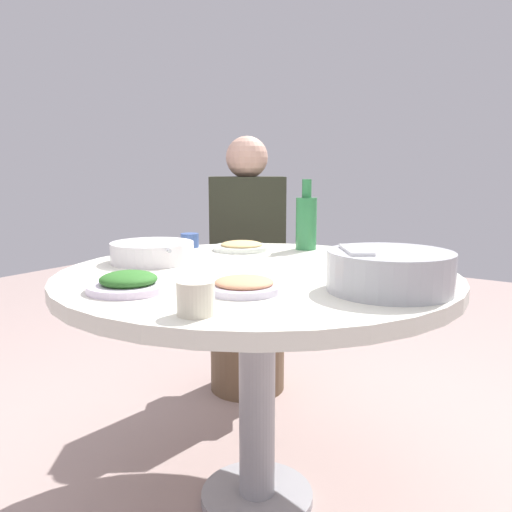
{
  "coord_description": "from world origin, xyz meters",
  "views": [
    {
      "loc": [
        -0.84,
        1.24,
        1.04
      ],
      "look_at": [
        -0.01,
        0.02,
        0.8
      ],
      "focal_mm": 36.3,
      "sensor_mm": 36.0,
      "label": 1
    }
  ],
  "objects": [
    {
      "name": "dish_shrimp",
      "position": [
        -0.12,
        0.23,
        0.76
      ],
      "size": [
        0.2,
        0.2,
        0.04
      ],
      "color": "silver",
      "rests_on": "round_dining_table"
    },
    {
      "name": "round_dining_table",
      "position": [
        0.0,
        0.0,
        0.64
      ],
      "size": [
        1.17,
        1.17,
        0.75
      ],
      "color": "#99999E",
      "rests_on": "ground"
    },
    {
      "name": "dish_greens",
      "position": [
        0.12,
        0.39,
        0.77
      ],
      "size": [
        0.21,
        0.21,
        0.05
      ],
      "color": "silver",
      "rests_on": "round_dining_table"
    },
    {
      "name": "green_bottle",
      "position": [
        0.08,
        -0.45,
        0.85
      ],
      "size": [
        0.08,
        0.08,
        0.26
      ],
      "color": "#328247",
      "rests_on": "round_dining_table"
    },
    {
      "name": "dish_stirfry",
      "position": [
        -0.19,
        -0.37,
        0.77
      ],
      "size": [
        0.24,
        0.24,
        0.05
      ],
      "color": "white",
      "rests_on": "round_dining_table"
    },
    {
      "name": "tea_cup_side",
      "position": [
        0.48,
        -0.24,
        0.77
      ],
      "size": [
        0.07,
        0.07,
        0.05
      ],
      "primitive_type": "cylinder",
      "color": "#375291",
      "rests_on": "round_dining_table"
    },
    {
      "name": "tea_cup_far",
      "position": [
        -0.41,
        -0.21,
        0.78
      ],
      "size": [
        0.08,
        0.08,
        0.07
      ],
      "primitive_type": "cylinder",
      "color": "beige",
      "rests_on": "round_dining_table"
    },
    {
      "name": "rice_bowl",
      "position": [
        -0.41,
        0.03,
        0.8
      ],
      "size": [
        0.31,
        0.31,
        0.11
      ],
      "color": "#B2B5BA",
      "rests_on": "round_dining_table"
    },
    {
      "name": "stool_for_diner_left",
      "position": [
        0.52,
        -0.69,
        0.22
      ],
      "size": [
        0.35,
        0.35,
        0.43
      ],
      "primitive_type": "cylinder",
      "color": "brown",
      "rests_on": "ground"
    },
    {
      "name": "tea_cup_near",
      "position": [
        -0.16,
        0.46,
        0.78
      ],
      "size": [
        0.08,
        0.08,
        0.07
      ],
      "primitive_type": "cylinder",
      "color": "beige",
      "rests_on": "round_dining_table"
    },
    {
      "name": "diner_left",
      "position": [
        0.52,
        -0.69,
        0.75
      ],
      "size": [
        0.46,
        0.46,
        0.76
      ],
      "color": "#2D333D",
      "rests_on": "stool_for_diner_left"
    },
    {
      "name": "ground",
      "position": [
        0.0,
        0.0,
        0.0
      ],
      "size": [
        8.0,
        8.0,
        0.0
      ],
      "primitive_type": "plane",
      "color": "#A28983"
    },
    {
      "name": "soup_bowl",
      "position": [
        0.36,
        0.07,
        0.78
      ],
      "size": [
        0.27,
        0.27,
        0.07
      ],
      "color": "white",
      "rests_on": "round_dining_table"
    },
    {
      "name": "dish_noodles",
      "position": [
        0.27,
        -0.3,
        0.76
      ],
      "size": [
        0.21,
        0.21,
        0.03
      ],
      "color": "silver",
      "rests_on": "round_dining_table"
    }
  ]
}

